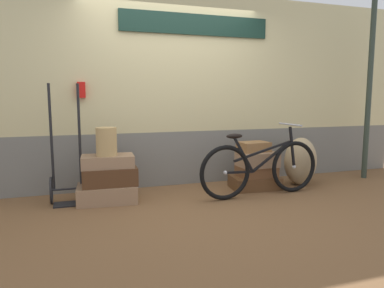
% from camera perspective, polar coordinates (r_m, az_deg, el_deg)
% --- Properties ---
extents(ground, '(9.75, 5.20, 0.06)m').
position_cam_1_polar(ground, '(4.59, -0.41, -8.93)').
color(ground, brown).
extents(station_building, '(7.75, 0.74, 2.70)m').
position_cam_1_polar(station_building, '(5.21, -3.22, 8.43)').
color(station_building, slate).
rests_on(station_building, ground).
extents(suitcase_0, '(0.74, 0.52, 0.21)m').
position_cam_1_polar(suitcase_0, '(4.55, -13.13, -7.52)').
color(suitcase_0, '#937051').
rests_on(suitcase_0, ground).
extents(suitcase_1, '(0.66, 0.44, 0.21)m').
position_cam_1_polar(suitcase_1, '(4.52, -12.78, -4.88)').
color(suitcase_1, '#4C2D19').
rests_on(suitcase_1, suitcase_0).
extents(suitcase_2, '(0.64, 0.41, 0.14)m').
position_cam_1_polar(suitcase_2, '(4.49, -13.06, -2.64)').
color(suitcase_2, '#937051').
rests_on(suitcase_2, suitcase_1).
extents(suitcase_3, '(0.69, 0.51, 0.17)m').
position_cam_1_polar(suitcase_3, '(5.13, 9.77, -5.92)').
color(suitcase_3, brown).
rests_on(suitcase_3, ground).
extents(suitcase_4, '(0.51, 0.37, 0.14)m').
position_cam_1_polar(suitcase_4, '(5.09, 10.07, -4.23)').
color(suitcase_4, brown).
rests_on(suitcase_4, suitcase_3).
extents(suitcase_5, '(0.51, 0.38, 0.20)m').
position_cam_1_polar(suitcase_5, '(5.05, 10.20, -2.35)').
color(suitcase_5, '#937051').
rests_on(suitcase_5, suitcase_4).
extents(suitcase_6, '(0.42, 0.32, 0.13)m').
position_cam_1_polar(suitcase_6, '(5.05, 9.63, -0.43)').
color(suitcase_6, olive).
rests_on(suitcase_6, suitcase_5).
extents(wicker_basket, '(0.24, 0.24, 0.34)m').
position_cam_1_polar(wicker_basket, '(4.43, -13.25, 0.37)').
color(wicker_basket, tan).
rests_on(wicker_basket, suitcase_2).
extents(luggage_trolley, '(0.40, 0.38, 1.42)m').
position_cam_1_polar(luggage_trolley, '(4.59, -18.93, -4.90)').
color(luggage_trolley, black).
rests_on(luggage_trolley, ground).
extents(burlap_sack, '(0.47, 0.40, 0.68)m').
position_cam_1_polar(burlap_sack, '(5.45, 16.62, -2.61)').
color(burlap_sack, tan).
rests_on(burlap_sack, ground).
extents(bicycle, '(1.70, 0.46, 0.92)m').
position_cam_1_polar(bicycle, '(4.71, 10.71, -3.72)').
color(bicycle, black).
rests_on(bicycle, ground).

